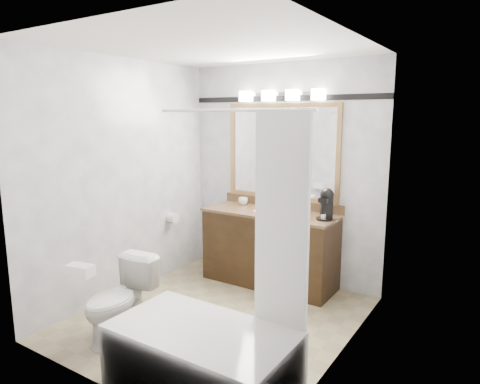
% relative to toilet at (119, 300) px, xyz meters
% --- Properties ---
extents(room, '(2.42, 2.62, 2.52)m').
position_rel_toilet_xyz_m(room, '(0.50, 0.75, 0.91)').
color(room, gray).
rests_on(room, ground).
extents(vanity, '(1.53, 0.58, 0.97)m').
position_rel_toilet_xyz_m(vanity, '(0.50, 1.77, 0.10)').
color(vanity, black).
rests_on(vanity, ground).
extents(mirror, '(1.40, 0.04, 1.10)m').
position_rel_toilet_xyz_m(mirror, '(0.50, 2.04, 1.16)').
color(mirror, '#A67C4B').
rests_on(mirror, room).
extents(vanity_light_bar, '(1.02, 0.14, 0.12)m').
position_rel_toilet_xyz_m(vanity_light_bar, '(0.50, 1.98, 1.79)').
color(vanity_light_bar, silver).
rests_on(vanity_light_bar, room).
extents(accent_stripe, '(2.40, 0.01, 0.06)m').
position_rel_toilet_xyz_m(accent_stripe, '(0.50, 2.05, 1.76)').
color(accent_stripe, black).
rests_on(accent_stripe, room).
extents(bathtub, '(1.30, 0.75, 1.96)m').
position_rel_toilet_xyz_m(bathtub, '(1.05, -0.15, -0.06)').
color(bathtub, white).
rests_on(bathtub, ground).
extents(tp_roll, '(0.11, 0.12, 0.12)m').
position_rel_toilet_xyz_m(tp_roll, '(-0.64, 1.42, 0.36)').
color(tp_roll, white).
rests_on(tp_roll, room).
extents(toilet, '(0.44, 0.70, 0.69)m').
position_rel_toilet_xyz_m(toilet, '(0.00, 0.00, 0.00)').
color(toilet, white).
rests_on(toilet, ground).
extents(tissue_box, '(0.23, 0.16, 0.09)m').
position_rel_toilet_xyz_m(tissue_box, '(0.00, -0.37, 0.39)').
color(tissue_box, white).
rests_on(tissue_box, toilet).
extents(coffee_maker, '(0.17, 0.21, 0.32)m').
position_rel_toilet_xyz_m(coffee_maker, '(1.15, 1.79, 0.67)').
color(coffee_maker, black).
rests_on(coffee_maker, vanity).
extents(cup_left, '(0.14, 0.14, 0.09)m').
position_rel_toilet_xyz_m(cup_left, '(0.04, 1.92, 0.55)').
color(cup_left, white).
rests_on(cup_left, vanity).
extents(soap_bottle_a, '(0.05, 0.05, 0.10)m').
position_rel_toilet_xyz_m(soap_bottle_a, '(0.45, 1.93, 0.56)').
color(soap_bottle_a, white).
rests_on(soap_bottle_a, vanity).
extents(soap_bottle_b, '(0.09, 0.09, 0.10)m').
position_rel_toilet_xyz_m(soap_bottle_b, '(0.68, 1.98, 0.55)').
color(soap_bottle_b, white).
rests_on(soap_bottle_b, vanity).
extents(soap_bar, '(0.10, 0.08, 0.03)m').
position_rel_toilet_xyz_m(soap_bar, '(0.50, 1.89, 0.52)').
color(soap_bar, beige).
rests_on(soap_bar, vanity).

